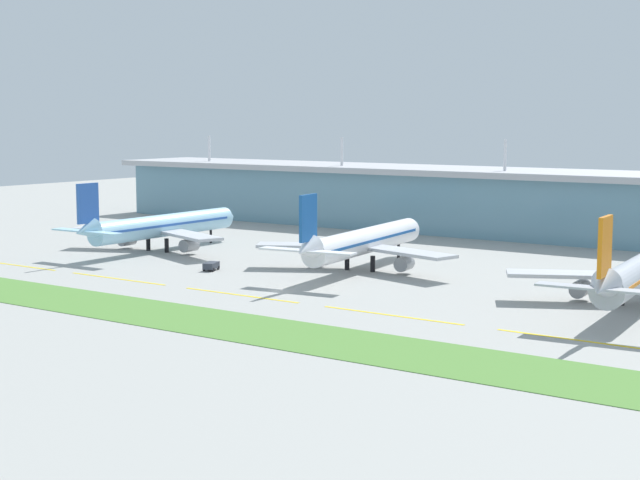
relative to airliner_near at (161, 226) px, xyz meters
name	(u,v)px	position (x,y,z in m)	size (l,w,h in m)	color
ground_plane	(276,291)	(60.60, -30.17, -6.44)	(600.00, 600.00, 0.00)	#9E9E99
terminal_building	(512,202)	(60.60, 82.99, 3.37)	(288.00, 34.00, 28.23)	#6693A8
airliner_near	(161,226)	(0.00, 0.00, 0.00)	(48.79, 59.22, 18.90)	#9ED1EA
airliner_middle	(363,242)	(59.95, 2.78, 0.00)	(48.43, 60.99, 18.90)	white
taxiway_stripe_west	(15,265)	(-10.40, -37.64, -6.42)	(28.00, 0.70, 0.04)	yellow
taxiway_stripe_mid_west	(117,279)	(23.60, -37.64, -6.42)	(28.00, 0.70, 0.04)	yellow
taxiway_stripe_centre	(240,295)	(57.60, -37.64, -6.42)	(28.00, 0.70, 0.04)	yellow
taxiway_stripe_mid_east	(392,315)	(91.60, -37.64, -6.42)	(28.00, 0.70, 0.04)	yellow
taxiway_stripe_east	(582,341)	(125.60, -37.64, -6.42)	(28.00, 0.70, 0.04)	yellow
grass_verge	(171,316)	(60.60, -60.07, -6.39)	(300.00, 18.00, 0.10)	#518438
pushback_tug	(211,266)	(32.36, -17.39, -5.34)	(3.67, 4.93, 1.85)	#333842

